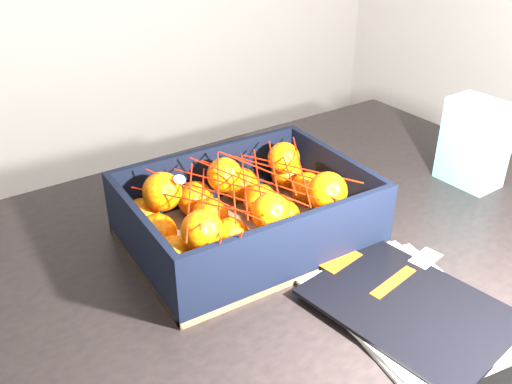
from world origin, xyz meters
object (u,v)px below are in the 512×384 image
retail_carton (475,143)px  table (294,264)px  produce_crate (247,221)px  magazine_stack (410,308)px

retail_carton → table: bearing=167.4°
table → produce_crate: 0.17m
retail_carton → magazine_stack: bearing=-153.8°
table → retail_carton: (0.40, -0.06, 0.19)m
produce_crate → table: bearing=0.9°
magazine_stack → retail_carton: (0.41, 0.24, 0.08)m
table → retail_carton: 0.45m
produce_crate → retail_carton: size_ratio=2.25×
table → produce_crate: produce_crate is taller
table → magazine_stack: size_ratio=3.63×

